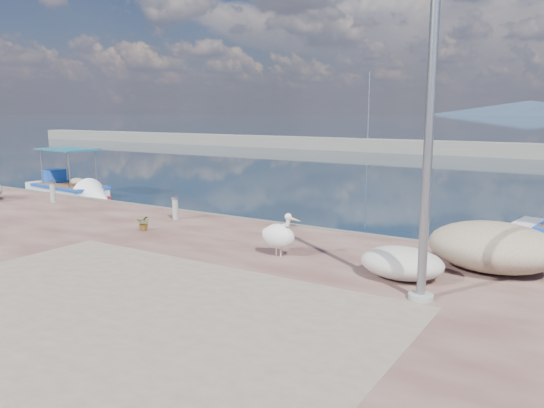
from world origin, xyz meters
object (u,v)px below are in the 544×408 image
Objects in this scene: boat_left at (69,191)px; pelican at (279,235)px; lamp_post at (430,111)px; bollard_near at (175,207)px.

boat_left is 4.91× the size of pelican.
lamp_post reaches higher than boat_left.
boat_left is at bearing 160.90° from bollard_near.
bollard_near is at bearing 160.94° from lamp_post.
lamp_post is at bearing -19.06° from bollard_near.
bollard_near is at bearing -12.94° from boat_left.
boat_left is 7.48× the size of bollard_near.
lamp_post is 9.74× the size of bollard_near.
lamp_post is (3.62, -1.06, 2.81)m from pelican.
pelican is at bearing 163.65° from lamp_post.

